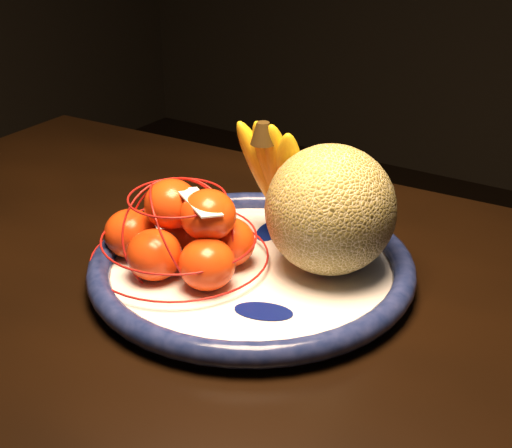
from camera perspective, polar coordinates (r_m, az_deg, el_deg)
The scene contains 6 objects.
dining_table at distance 0.85m, azimuth 0.82°, elevation -12.09°, with size 1.52×0.95×0.74m.
fruit_bowl at distance 0.88m, azimuth -0.36°, elevation -3.45°, with size 0.40×0.40×0.03m.
cantaloupe at distance 0.84m, azimuth 5.97°, elevation 1.14°, with size 0.16×0.16×0.16m, color olive.
banana_bunch at distance 0.91m, azimuth 1.85°, elevation 4.13°, with size 0.12×0.11×0.18m.
mandarin_bag at distance 0.86m, azimuth -5.89°, elevation -0.86°, with size 0.26×0.26×0.14m.
price_tag at distance 0.82m, azimuth -4.58°, elevation 1.76°, with size 0.07×0.03×0.00m, color white.
Camera 1 is at (0.46, -0.65, 1.19)m, focal length 50.00 mm.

